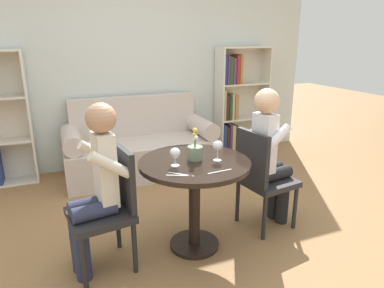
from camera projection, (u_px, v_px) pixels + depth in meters
ground_plane at (194, 245)px, 2.81m from camera, size 16.00×16.00×0.00m
back_wall at (128, 61)px, 4.33m from camera, size 5.20×0.05×2.70m
round_table at (194, 181)px, 2.64m from camera, size 0.85×0.85×0.74m
couch at (140, 148)px, 4.26m from camera, size 1.82×0.80×0.92m
bookshelf_right at (235, 103)px, 4.90m from camera, size 0.75×0.28×1.51m
chair_left at (109, 204)px, 2.44m from camera, size 0.48×0.48×0.90m
chair_right at (262, 175)px, 2.94m from camera, size 0.48×0.48×0.90m
person_left at (95, 186)px, 2.34m from camera, size 0.45×0.38×1.23m
person_right at (270, 155)px, 2.94m from camera, size 0.45×0.38×1.24m
wine_glass_left at (175, 154)px, 2.46m from camera, size 0.08×0.08×0.14m
wine_glass_right at (218, 146)px, 2.56m from camera, size 0.08×0.08×0.16m
flower_vase at (195, 151)px, 2.60m from camera, size 0.11×0.11×0.25m
knife_left_setting at (180, 175)px, 2.31m from camera, size 0.18×0.09×0.00m
fork_left_setting at (220, 171)px, 2.38m from camera, size 0.19×0.03×0.00m
knife_right_setting at (181, 174)px, 2.33m from camera, size 0.14×0.14×0.00m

